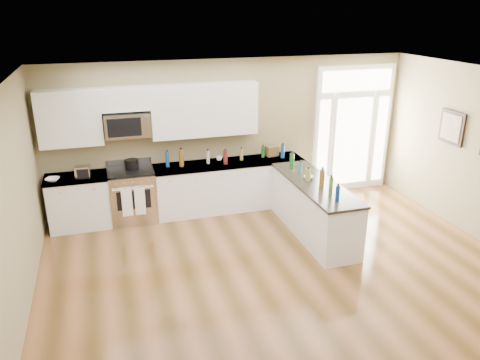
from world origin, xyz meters
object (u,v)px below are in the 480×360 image
(toaster_oven, at_px, (83,172))
(kitchen_range, at_px, (133,195))
(peninsula_cabinet, at_px, (313,210))
(stockpot, at_px, (132,164))

(toaster_oven, bearing_deg, kitchen_range, 12.57)
(peninsula_cabinet, distance_m, kitchen_range, 3.24)
(peninsula_cabinet, distance_m, stockpot, 3.31)
(kitchen_range, bearing_deg, toaster_oven, -172.59)
(peninsula_cabinet, distance_m, toaster_oven, 3.97)
(kitchen_range, relative_size, stockpot, 4.55)
(kitchen_range, xyz_separation_m, toaster_oven, (-0.79, -0.10, 0.57))
(stockpot, distance_m, toaster_oven, 0.86)
(peninsula_cabinet, height_order, kitchen_range, kitchen_range)
(kitchen_range, distance_m, stockpot, 0.58)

